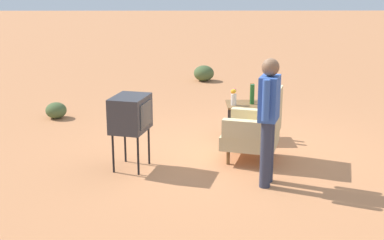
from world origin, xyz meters
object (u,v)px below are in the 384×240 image
Objects in this scene: bottle_wine_green at (252,94)px; side_table at (244,109)px; bottle_tall_amber at (252,93)px; armchair at (258,128)px; flower_vase at (234,96)px; tv_on_stand at (130,114)px; person_standing at (269,114)px.

side_table is at bearing -97.23° from bottle_wine_green.
side_table is 1.96× the size of bottle_tall_amber.
flower_vase is at bearing -164.64° from armchair.
tv_on_stand is (0.30, -1.78, 0.28)m from armchair.
tv_on_stand is 1.90m from person_standing.
flower_vase is (0.24, -0.32, -0.00)m from bottle_tall_amber.
armchair is 1.04m from flower_vase.
tv_on_stand reaches higher than side_table.
side_table is 0.31m from bottle_tall_amber.
flower_vase is (-1.27, 1.51, -0.05)m from tv_on_stand.
armchair is 1.81× the size of side_table.
person_standing is at bearing 8.51° from flower_vase.
person_standing reaches higher than bottle_tall_amber.
side_table is 2.01m from person_standing.
bottle_wine_green is at bearing 179.22° from person_standing.
tv_on_stand is at bearing -49.99° from flower_vase.
tv_on_stand reaches higher than bottle_wine_green.
bottle_wine_green is 1.07× the size of bottle_tall_amber.
armchair is at bearing -179.26° from person_standing.
person_standing reaches higher than side_table.
bottle_wine_green is (-1.05, 0.04, 0.25)m from armchair.
armchair is 1.83m from tv_on_stand.
bottle_tall_amber reaches higher than side_table.
side_table is at bearing -177.07° from person_standing.
armchair is 3.31× the size of bottle_wine_green.
flower_vase is (0.07, -0.31, -0.01)m from bottle_wine_green.
armchair is at bearing 99.45° from tv_on_stand.
armchair reaches higher than tv_on_stand.
side_table is (-1.07, -0.09, 0.00)m from armchair.
bottle_tall_amber is (-1.51, 1.83, -0.05)m from tv_on_stand.
armchair is at bearing 15.36° from flower_vase.
bottle_tall_amber is 1.13× the size of flower_vase.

